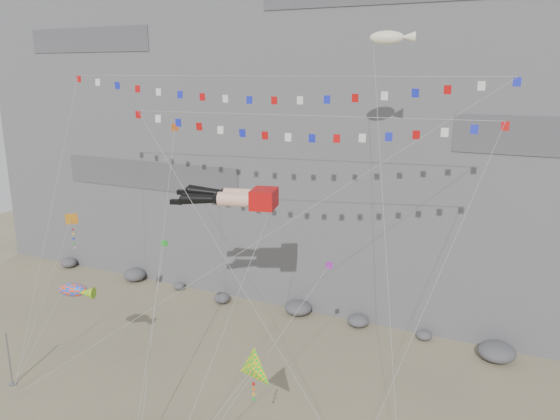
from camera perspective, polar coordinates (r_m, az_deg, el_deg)
name	(u,v)px	position (r m, az deg, el deg)	size (l,w,h in m)	color
ground	(200,409)	(40.73, -8.36, -19.88)	(120.00, 120.00, 0.00)	gray
cliff	(355,50)	(62.75, 7.87, 16.19)	(80.00, 28.00, 50.00)	slate
talus_boulders	(298,308)	(53.48, 1.93, -10.21)	(60.00, 3.00, 1.20)	#5B5B60
anchor_pole_left	(9,359)	(46.25, -26.45, -13.80)	(0.12, 0.12, 4.30)	gray
legs_kite	(235,197)	(38.95, -4.71, 1.32)	(7.83, 14.84, 19.43)	red
flag_banner_upper	(261,76)	(39.49, -1.99, 13.78)	(33.20, 12.77, 29.08)	red
flag_banner_lower	(300,116)	(36.40, 2.13, 9.80)	(25.03, 8.58, 22.57)	red
harlequin_kite	(71,219)	(44.89, -20.97, -0.93)	(3.29, 5.93, 12.99)	red
fish_windsock	(73,290)	(43.04, -20.83, -7.81)	(5.03, 4.97, 8.77)	#FF4A0D
delta_kite	(253,369)	(32.00, -2.84, -16.26)	(5.32, 5.46, 9.04)	yellow
blimp_windsock	(387,39)	(39.05, 11.12, 17.12)	(6.93, 12.50, 27.87)	#FCF5CF
small_kite_a	(174,132)	(42.70, -10.97, 8.04)	(6.18, 13.40, 23.19)	orange
small_kite_b	(326,270)	(36.02, 4.83, -6.26)	(5.55, 10.96, 15.49)	purple
small_kite_c	(164,248)	(39.87, -12.07, -3.86)	(5.12, 10.76, 15.47)	green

